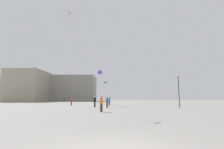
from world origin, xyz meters
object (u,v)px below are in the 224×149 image
lamppost_east (178,85)px  person_in_orange (101,103)px  person_in_blue (107,102)px  kite_cobalt_diamond (119,80)px  building_left_hall (29,86)px  kite_crimson_delta (70,14)px  person_in_red (71,101)px  building_centre_hall (75,89)px  person_in_teal (109,101)px  person_in_black (95,101)px  kite_emerald_delta (105,83)px  kite_violet_delta (100,73)px

lamppost_east → person_in_orange: bearing=-147.2°
person_in_orange → lamppost_east: 13.69m
person_in_blue → kite_cobalt_diamond: bearing=17.6°
person_in_blue → building_left_hall: size_ratio=0.10×
kite_crimson_delta → person_in_red: bearing=100.8°
lamppost_east → kite_cobalt_diamond: bearing=129.7°
kite_cobalt_diamond → building_centre_hall: 56.91m
kite_cobalt_diamond → building_centre_hall: bearing=111.3°
person_in_teal → person_in_orange: person_in_teal is taller
person_in_black → kite_emerald_delta: 13.47m
building_centre_hall → kite_violet_delta: bearing=-73.2°
kite_crimson_delta → lamppost_east: 18.61m
person_in_teal → building_centre_hall: building_centre_hall is taller
kite_violet_delta → building_left_hall: bearing=129.2°
kite_cobalt_diamond → building_left_hall: (-38.64, 40.51, 1.61)m
person_in_red → building_centre_hall: building_centre_hall is taller
kite_emerald_delta → kite_violet_delta: (-0.84, -7.06, 1.36)m
person_in_black → person_in_teal: 8.26m
person_in_red → building_centre_hall: 54.77m
person_in_teal → kite_cobalt_diamond: (2.11, -0.31, 4.22)m
kite_cobalt_diamond → person_in_orange: bearing=-99.1°
kite_violet_delta → kite_crimson_delta: kite_crimson_delta is taller
person_in_red → kite_crimson_delta: bearing=148.1°
building_centre_hall → kite_cobalt_diamond: bearing=-68.7°
person_in_blue → building_centre_hall: building_centre_hall is taller
person_in_orange → kite_crimson_delta: 12.50m
person_in_orange → kite_emerald_delta: 23.06m
person_in_blue → person_in_orange: bearing=-150.9°
person_in_red → kite_crimson_delta: 18.76m
person_in_orange → kite_emerald_delta: kite_emerald_delta is taller
kite_cobalt_diamond → kite_crimson_delta: kite_crimson_delta is taller
person_in_red → building_centre_hall: bearing=-31.4°
building_centre_hall → person_in_teal: bearing=-70.6°
person_in_red → lamppost_east: (18.44, -9.85, 2.60)m
person_in_black → kite_violet_delta: size_ratio=0.32×
person_in_red → kite_violet_delta: bearing=-147.2°
person_in_orange → kite_violet_delta: 16.63m
person_in_red → kite_emerald_delta: 9.75m
kite_crimson_delta → building_left_hall: size_ratio=0.65×
kite_emerald_delta → building_left_hall: bearing=135.1°
person_in_blue → lamppost_east: size_ratio=0.33×
person_in_red → kite_violet_delta: (5.92, -1.53, 5.68)m
person_in_teal → building_left_hall: (-36.53, 40.20, 5.83)m
building_centre_hall → person_in_red: bearing=-78.7°
lamppost_east → person_in_teal: bearing=135.2°
person_in_orange → person_in_teal: bearing=175.9°
person_in_blue → person_in_black: bearing=83.9°
kite_violet_delta → kite_cobalt_diamond: bearing=25.7°
person_in_teal → kite_emerald_delta: bearing=87.1°
person_in_teal → building_centre_hall: bearing=94.1°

